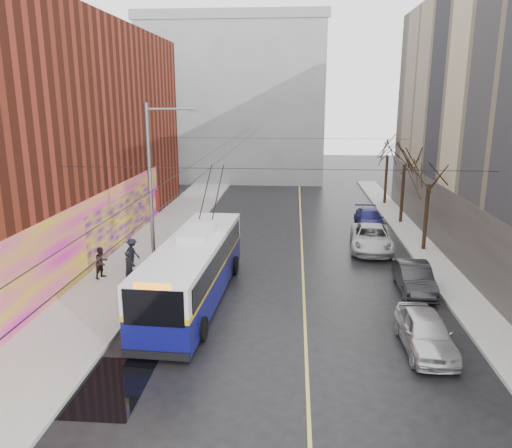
{
  "coord_description": "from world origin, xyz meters",
  "views": [
    {
      "loc": [
        0.93,
        -14.3,
        9.21
      ],
      "look_at": [
        -0.93,
        9.8,
        3.09
      ],
      "focal_mm": 35.0,
      "sensor_mm": 36.0,
      "label": 1
    }
  ],
  "objects_px": {
    "parked_car_a": "(425,332)",
    "parked_car_d": "(369,219)",
    "trolleybus": "(194,269)",
    "pedestrian_b": "(102,263)",
    "pedestrian_c": "(132,252)",
    "tree_mid": "(405,154)",
    "pedestrian_a": "(129,267)",
    "tree_far": "(388,146)",
    "tree_near": "(430,171)",
    "parked_car_b": "(414,278)",
    "streetlight_pole": "(153,187)",
    "parked_car_c": "(371,238)",
    "following_car": "(218,236)"
  },
  "relations": [
    {
      "from": "parked_car_a",
      "to": "parked_car_d",
      "type": "height_order",
      "value": "parked_car_a"
    },
    {
      "from": "trolleybus",
      "to": "pedestrian_b",
      "type": "relative_size",
      "value": 7.27
    },
    {
      "from": "pedestrian_b",
      "to": "pedestrian_c",
      "type": "height_order",
      "value": "pedestrian_b"
    },
    {
      "from": "trolleybus",
      "to": "pedestrian_b",
      "type": "bearing_deg",
      "value": 159.67
    },
    {
      "from": "tree_mid",
      "to": "pedestrian_a",
      "type": "bearing_deg",
      "value": -139.07
    },
    {
      "from": "parked_car_a",
      "to": "pedestrian_a",
      "type": "xyz_separation_m",
      "value": [
        -13.2,
        5.67,
        0.24
      ]
    },
    {
      "from": "tree_far",
      "to": "pedestrian_b",
      "type": "xyz_separation_m",
      "value": [
        -17.9,
        -20.54,
        -4.17
      ]
    },
    {
      "from": "tree_near",
      "to": "tree_mid",
      "type": "relative_size",
      "value": 0.96
    },
    {
      "from": "parked_car_b",
      "to": "pedestrian_b",
      "type": "height_order",
      "value": "pedestrian_b"
    },
    {
      "from": "parked_car_d",
      "to": "tree_far",
      "type": "bearing_deg",
      "value": 72.38
    },
    {
      "from": "pedestrian_a",
      "to": "tree_mid",
      "type": "bearing_deg",
      "value": -28.14
    },
    {
      "from": "streetlight_pole",
      "to": "parked_car_d",
      "type": "distance_m",
      "value": 17.59
    },
    {
      "from": "tree_mid",
      "to": "parked_car_b",
      "type": "relative_size",
      "value": 1.58
    },
    {
      "from": "parked_car_c",
      "to": "parked_car_d",
      "type": "bearing_deg",
      "value": 88.43
    },
    {
      "from": "parked_car_a",
      "to": "parked_car_b",
      "type": "bearing_deg",
      "value": 80.04
    },
    {
      "from": "tree_mid",
      "to": "pedestrian_a",
      "type": "relative_size",
      "value": 4.08
    },
    {
      "from": "tree_near",
      "to": "following_car",
      "type": "height_order",
      "value": "tree_near"
    },
    {
      "from": "parked_car_c",
      "to": "following_car",
      "type": "bearing_deg",
      "value": -175.56
    },
    {
      "from": "trolleybus",
      "to": "pedestrian_c",
      "type": "relative_size",
      "value": 7.58
    },
    {
      "from": "parked_car_b",
      "to": "streetlight_pole",
      "type": "bearing_deg",
      "value": 177.23
    },
    {
      "from": "parked_car_a",
      "to": "streetlight_pole",
      "type": "bearing_deg",
      "value": 149.64
    },
    {
      "from": "pedestrian_a",
      "to": "streetlight_pole",
      "type": "bearing_deg",
      "value": -24.7
    },
    {
      "from": "following_car",
      "to": "pedestrian_c",
      "type": "bearing_deg",
      "value": -126.73
    },
    {
      "from": "parked_car_d",
      "to": "pedestrian_b",
      "type": "height_order",
      "value": "pedestrian_b"
    },
    {
      "from": "streetlight_pole",
      "to": "parked_car_a",
      "type": "distance_m",
      "value": 14.44
    },
    {
      "from": "tree_mid",
      "to": "pedestrian_a",
      "type": "distance_m",
      "value": 21.95
    },
    {
      "from": "tree_far",
      "to": "streetlight_pole",
      "type": "bearing_deg",
      "value": -127.12
    },
    {
      "from": "tree_far",
      "to": "parked_car_b",
      "type": "relative_size",
      "value": 1.55
    },
    {
      "from": "trolleybus",
      "to": "parked_car_c",
      "type": "height_order",
      "value": "trolleybus"
    },
    {
      "from": "tree_near",
      "to": "pedestrian_c",
      "type": "height_order",
      "value": "tree_near"
    },
    {
      "from": "tree_far",
      "to": "pedestrian_c",
      "type": "height_order",
      "value": "tree_far"
    },
    {
      "from": "following_car",
      "to": "tree_near",
      "type": "bearing_deg",
      "value": 2.57
    },
    {
      "from": "pedestrian_b",
      "to": "pedestrian_a",
      "type": "bearing_deg",
      "value": -86.33
    },
    {
      "from": "parked_car_b",
      "to": "pedestrian_a",
      "type": "bearing_deg",
      "value": -178.01
    },
    {
      "from": "tree_near",
      "to": "pedestrian_b",
      "type": "relative_size",
      "value": 3.89
    },
    {
      "from": "tree_mid",
      "to": "following_car",
      "type": "distance_m",
      "value": 15.3
    },
    {
      "from": "parked_car_b",
      "to": "following_car",
      "type": "distance_m",
      "value": 12.84
    },
    {
      "from": "trolleybus",
      "to": "tree_far",
      "type": "bearing_deg",
      "value": 63.6
    },
    {
      "from": "parked_car_c",
      "to": "tree_near",
      "type": "bearing_deg",
      "value": 4.89
    },
    {
      "from": "following_car",
      "to": "pedestrian_b",
      "type": "xyz_separation_m",
      "value": [
        -5.01,
        -6.7,
        0.3
      ]
    },
    {
      "from": "tree_far",
      "to": "pedestrian_c",
      "type": "distance_m",
      "value": 25.5
    },
    {
      "from": "tree_mid",
      "to": "trolleybus",
      "type": "xyz_separation_m",
      "value": [
        -12.61,
        -15.78,
        -3.69
      ]
    },
    {
      "from": "tree_near",
      "to": "trolleybus",
      "type": "height_order",
      "value": "tree_near"
    },
    {
      "from": "pedestrian_a",
      "to": "pedestrian_b",
      "type": "height_order",
      "value": "pedestrian_b"
    },
    {
      "from": "following_car",
      "to": "parked_car_d",
      "type": "bearing_deg",
      "value": 30.7
    },
    {
      "from": "tree_near",
      "to": "pedestrian_c",
      "type": "bearing_deg",
      "value": -164.73
    },
    {
      "from": "trolleybus",
      "to": "parked_car_a",
      "type": "distance_m",
      "value": 10.38
    },
    {
      "from": "parked_car_c",
      "to": "tree_mid",
      "type": "bearing_deg",
      "value": 70.65
    },
    {
      "from": "parked_car_d",
      "to": "pedestrian_b",
      "type": "relative_size",
      "value": 2.79
    },
    {
      "from": "tree_far",
      "to": "trolleybus",
      "type": "bearing_deg",
      "value": -118.97
    }
  ]
}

